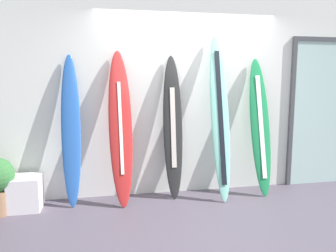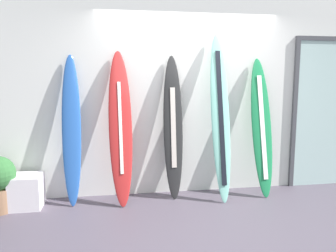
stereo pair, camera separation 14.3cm
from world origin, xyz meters
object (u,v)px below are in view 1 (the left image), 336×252
surfboard_emerald (260,127)px  glass_door (326,110)px  surfboard_crimson (121,129)px  display_block_left (26,193)px  surfboard_charcoal (173,129)px  surfboard_cobalt (71,131)px  surfboard_seafoam (220,118)px

surfboard_emerald → glass_door: glass_door is taller
surfboard_crimson → display_block_left: surfboard_crimson is taller
surfboard_emerald → display_block_left: bearing=-179.6°
surfboard_charcoal → surfboard_cobalt: bearing=-179.2°
surfboard_cobalt → surfboard_crimson: 0.62m
display_block_left → surfboard_seafoam: bearing=-0.8°
surfboard_cobalt → display_block_left: (-0.57, -0.07, -0.75)m
surfboard_crimson → glass_door: glass_door is taller
surfboard_charcoal → display_block_left: bearing=-177.2°
display_block_left → glass_door: (4.31, 0.25, 0.93)m
surfboard_cobalt → surfboard_seafoam: bearing=-3.2°
surfboard_charcoal → surfboard_emerald: size_ratio=1.01×
display_block_left → surfboard_charcoal: bearing=2.8°
surfboard_crimson → surfboard_seafoam: size_ratio=0.90×
surfboard_emerald → glass_door: (1.19, 0.23, 0.19)m
surfboard_cobalt → surfboard_seafoam: size_ratio=0.87×
surfboard_crimson → surfboard_emerald: bearing=0.4°
surfboard_cobalt → surfboard_charcoal: size_ratio=1.00×
surfboard_cobalt → glass_door: glass_door is taller
surfboard_seafoam → surfboard_charcoal: bearing=168.4°
display_block_left → surfboard_cobalt: bearing=7.5°
surfboard_seafoam → surfboard_crimson: bearing=178.2°
surfboard_cobalt → surfboard_emerald: (2.55, -0.05, -0.01)m
surfboard_seafoam → surfboard_emerald: 0.63m
surfboard_charcoal → glass_door: 2.43m
surfboard_cobalt → surfboard_crimson: bearing=-6.3°
surfboard_crimson → display_block_left: (-1.19, -0.01, -0.77)m
surfboard_charcoal → surfboard_emerald: (1.23, -0.07, 0.00)m
glass_door → surfboard_crimson: bearing=-175.5°
surfboard_charcoal → surfboard_seafoam: surfboard_seafoam is taller
surfboard_cobalt → surfboard_seafoam: 1.95m
surfboard_charcoal → display_block_left: (-1.89, -0.09, -0.74)m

